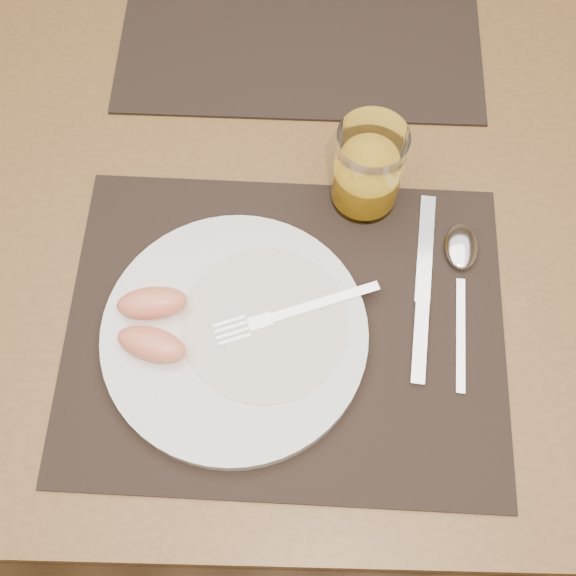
{
  "coord_description": "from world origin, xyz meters",
  "views": [
    {
      "loc": [
        0.02,
        -0.49,
        1.45
      ],
      "look_at": [
        0.01,
        -0.18,
        0.77
      ],
      "focal_mm": 45.0,
      "sensor_mm": 36.0,
      "label": 1
    }
  ],
  "objects_px": {
    "fork": "(283,315)",
    "juice_glass": "(367,172)",
    "plate": "(235,335)",
    "spoon": "(461,259)",
    "knife": "(422,302)",
    "placemat_near": "(285,328)",
    "placemat_far": "(302,9)",
    "table": "(283,190)"
  },
  "relations": [
    {
      "from": "table",
      "to": "plate",
      "type": "xyz_separation_m",
      "value": [
        -0.04,
        -0.23,
        0.1
      ]
    },
    {
      "from": "fork",
      "to": "spoon",
      "type": "relative_size",
      "value": 0.89
    },
    {
      "from": "table",
      "to": "placemat_far",
      "type": "distance_m",
      "value": 0.24
    },
    {
      "from": "fork",
      "to": "table",
      "type": "bearing_deg",
      "value": 91.81
    },
    {
      "from": "juice_glass",
      "to": "placemat_far",
      "type": "bearing_deg",
      "value": 104.63
    },
    {
      "from": "spoon",
      "to": "juice_glass",
      "type": "relative_size",
      "value": 1.73
    },
    {
      "from": "knife",
      "to": "juice_glass",
      "type": "relative_size",
      "value": 1.98
    },
    {
      "from": "placemat_far",
      "to": "spoon",
      "type": "bearing_deg",
      "value": -63.98
    },
    {
      "from": "fork",
      "to": "juice_glass",
      "type": "relative_size",
      "value": 1.53
    },
    {
      "from": "table",
      "to": "fork",
      "type": "xyz_separation_m",
      "value": [
        0.01,
        -0.21,
        0.11
      ]
    },
    {
      "from": "placemat_near",
      "to": "fork",
      "type": "distance_m",
      "value": 0.02
    },
    {
      "from": "table",
      "to": "placemat_near",
      "type": "bearing_deg",
      "value": -87.67
    },
    {
      "from": "table",
      "to": "placemat_far",
      "type": "relative_size",
      "value": 3.11
    },
    {
      "from": "placemat_far",
      "to": "table",
      "type": "bearing_deg",
      "value": -95.02
    },
    {
      "from": "table",
      "to": "fork",
      "type": "distance_m",
      "value": 0.24
    },
    {
      "from": "plate",
      "to": "juice_glass",
      "type": "xyz_separation_m",
      "value": [
        0.13,
        0.17,
        0.04
      ]
    },
    {
      "from": "spoon",
      "to": "juice_glass",
      "type": "height_order",
      "value": "juice_glass"
    },
    {
      "from": "fork",
      "to": "knife",
      "type": "distance_m",
      "value": 0.15
    },
    {
      "from": "placemat_near",
      "to": "placemat_far",
      "type": "xyz_separation_m",
      "value": [
        0.01,
        0.44,
        0.0
      ]
    },
    {
      "from": "plate",
      "to": "placemat_near",
      "type": "bearing_deg",
      "value": 13.22
    },
    {
      "from": "table",
      "to": "juice_glass",
      "type": "relative_size",
      "value": 12.6
    },
    {
      "from": "plate",
      "to": "placemat_far",
      "type": "bearing_deg",
      "value": 82.3
    },
    {
      "from": "plate",
      "to": "fork",
      "type": "xyz_separation_m",
      "value": [
        0.05,
        0.02,
        0.01
      ]
    },
    {
      "from": "table",
      "to": "placemat_far",
      "type": "height_order",
      "value": "placemat_far"
    },
    {
      "from": "placemat_near",
      "to": "fork",
      "type": "xyz_separation_m",
      "value": [
        -0.0,
        0.01,
        0.02
      ]
    },
    {
      "from": "knife",
      "to": "spoon",
      "type": "height_order",
      "value": "spoon"
    },
    {
      "from": "fork",
      "to": "spoon",
      "type": "bearing_deg",
      "value": 21.41
    },
    {
      "from": "knife",
      "to": "juice_glass",
      "type": "distance_m",
      "value": 0.15
    },
    {
      "from": "knife",
      "to": "spoon",
      "type": "bearing_deg",
      "value": 48.44
    },
    {
      "from": "placemat_far",
      "to": "knife",
      "type": "distance_m",
      "value": 0.43
    },
    {
      "from": "table",
      "to": "placemat_near",
      "type": "xyz_separation_m",
      "value": [
        0.01,
        -0.22,
        0.09
      ]
    },
    {
      "from": "fork",
      "to": "spoon",
      "type": "distance_m",
      "value": 0.2
    },
    {
      "from": "placemat_far",
      "to": "plate",
      "type": "bearing_deg",
      "value": -97.7
    },
    {
      "from": "plate",
      "to": "juice_glass",
      "type": "relative_size",
      "value": 2.43
    },
    {
      "from": "table",
      "to": "fork",
      "type": "height_order",
      "value": "fork"
    },
    {
      "from": "placemat_near",
      "to": "juice_glass",
      "type": "distance_m",
      "value": 0.19
    },
    {
      "from": "plate",
      "to": "spoon",
      "type": "bearing_deg",
      "value": 21.33
    },
    {
      "from": "placemat_far",
      "to": "knife",
      "type": "xyz_separation_m",
      "value": [
        0.13,
        -0.41,
        0.0
      ]
    },
    {
      "from": "knife",
      "to": "plate",
      "type": "bearing_deg",
      "value": -167.39
    },
    {
      "from": "fork",
      "to": "juice_glass",
      "type": "height_order",
      "value": "juice_glass"
    },
    {
      "from": "placemat_far",
      "to": "juice_glass",
      "type": "distance_m",
      "value": 0.29
    },
    {
      "from": "placemat_near",
      "to": "placemat_far",
      "type": "bearing_deg",
      "value": 88.65
    }
  ]
}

